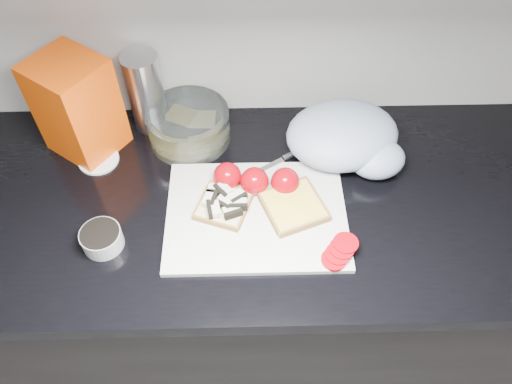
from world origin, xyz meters
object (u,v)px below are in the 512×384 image
at_px(cutting_board, 256,215).
at_px(steel_canister, 146,92).
at_px(bread_bag, 77,107).
at_px(glass_bowl, 189,125).

xyz_separation_m(cutting_board, steel_canister, (-0.26, 0.31, 0.10)).
distance_m(bread_bag, steel_canister, 0.17).
bearing_deg(steel_canister, glass_bowl, -27.87).
distance_m(glass_bowl, steel_canister, 0.13).
relative_size(glass_bowl, bread_bag, 0.84).
relative_size(cutting_board, steel_canister, 1.91).
relative_size(bread_bag, steel_canister, 1.17).
height_order(cutting_board, bread_bag, bread_bag).
height_order(glass_bowl, bread_bag, bread_bag).
distance_m(cutting_board, glass_bowl, 0.30).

